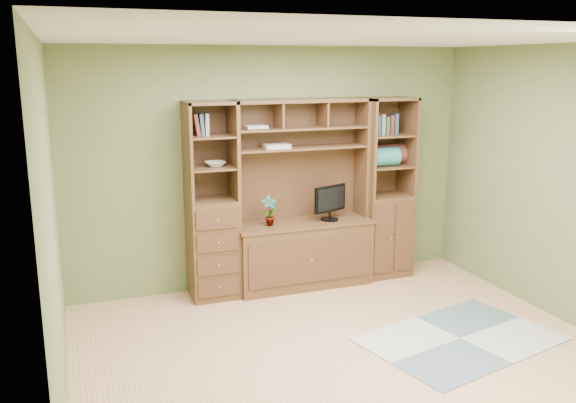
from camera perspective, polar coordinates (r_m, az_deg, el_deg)
name	(u,v)px	position (r m, az deg, el deg)	size (l,w,h in m)	color
room	(355,207)	(4.87, 6.26, -0.54)	(4.60, 4.10, 2.64)	tan
center_hutch	(303,195)	(6.57, 1.46, 0.58)	(1.54, 0.53, 2.05)	#53341D
left_tower	(212,202)	(6.32, -7.13, -0.01)	(0.50, 0.45, 2.05)	#53341D
right_tower	(386,188)	(7.04, 9.11, 1.25)	(0.55, 0.45, 2.05)	#53341D
rug	(460,339)	(5.80, 15.82, -12.25)	(1.68, 1.12, 0.01)	gray
monitor	(330,196)	(6.66, 3.96, 0.48)	(0.44, 0.19, 0.53)	black
orchid	(269,211)	(6.44, -1.76, -0.89)	(0.17, 0.12, 0.32)	#B74B3D
magazines	(276,146)	(6.47, -1.11, 5.22)	(0.27, 0.20, 0.04)	#BFB1A3
bowl	(215,164)	(6.26, -6.83, 3.51)	(0.21, 0.21, 0.05)	beige
blanket_teal	(382,157)	(6.90, 8.82, 4.15)	(0.37, 0.21, 0.21)	#2C756D
blanket_red	(391,154)	(7.10, 9.60, 4.42)	(0.41, 0.23, 0.23)	brown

